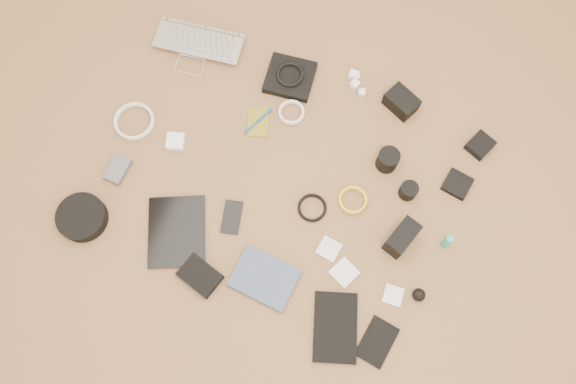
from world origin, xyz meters
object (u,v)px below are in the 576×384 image
at_px(tablet, 177,232).
at_px(phone, 232,217).
at_px(paperback, 253,299).
at_px(laptop, 195,53).
at_px(headphone_case, 82,217).
at_px(dslr_camera, 401,102).

relative_size(tablet, phone, 2.11).
relative_size(tablet, paperback, 1.22).
xyz_separation_m(laptop, phone, (0.40, -0.56, -0.01)).
xyz_separation_m(tablet, paperback, (0.35, -0.12, 0.00)).
height_order(phone, headphone_case, headphone_case).
height_order(laptop, tablet, laptop).
xyz_separation_m(headphone_case, paperback, (0.67, -0.04, -0.01)).
xyz_separation_m(phone, paperback, (0.19, -0.24, 0.01)).
bearing_deg(paperback, phone, 42.52).
bearing_deg(phone, paperback, -65.92).
bearing_deg(phone, tablet, -156.44).
height_order(headphone_case, paperback, headphone_case).
xyz_separation_m(laptop, dslr_camera, (0.82, 0.08, 0.02)).
bearing_deg(phone, laptop, 111.97).
bearing_deg(tablet, phone, 12.41).
distance_m(dslr_camera, phone, 0.77).
distance_m(tablet, paperback, 0.37).
relative_size(dslr_camera, tablet, 0.46).
bearing_deg(laptop, paperback, -61.11).
height_order(laptop, phone, laptop).
height_order(tablet, phone, tablet).
xyz_separation_m(phone, headphone_case, (-0.49, -0.20, 0.02)).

